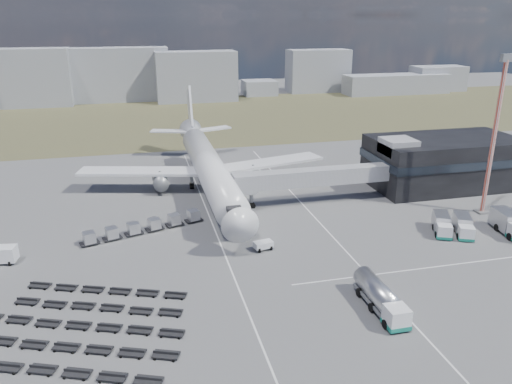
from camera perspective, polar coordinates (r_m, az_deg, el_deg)
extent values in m
plane|color=#565659|center=(72.77, -1.62, -7.97)|extent=(420.00, 420.00, 0.00)
cube|color=#4C472D|center=(176.88, -9.21, 8.36)|extent=(420.00, 90.00, 0.01)
cube|color=silver|center=(76.83, -3.88, -6.44)|extent=(0.25, 110.00, 0.01)
cube|color=silver|center=(81.43, 8.74, -5.07)|extent=(0.25, 110.00, 0.01)
cube|color=silver|center=(75.07, 18.96, -8.20)|extent=(40.00, 0.25, 0.01)
cube|color=black|center=(110.31, 20.70, 3.24)|extent=(30.00, 16.00, 10.00)
cube|color=#262D38|center=(110.00, 20.78, 3.84)|extent=(30.40, 16.40, 1.60)
cube|color=#939399|center=(101.29, 15.96, 5.02)|extent=(6.00, 6.00, 3.00)
cube|color=#939399|center=(93.78, 6.56, 1.72)|extent=(29.80, 3.00, 3.00)
cube|color=#939399|center=(89.73, -1.40, 1.02)|extent=(4.00, 3.60, 3.40)
cylinder|color=slate|center=(91.34, -0.54, -0.33)|extent=(0.70, 0.70, 5.10)
cylinder|color=black|center=(92.07, -0.53, -1.56)|extent=(1.40, 0.90, 1.40)
cylinder|color=white|center=(98.26, -5.33, 2.72)|extent=(5.60, 48.00, 5.60)
cone|color=white|center=(73.63, -2.23, -3.08)|extent=(5.60, 5.00, 5.60)
cone|color=white|center=(124.94, -7.29, 6.68)|extent=(5.60, 8.00, 5.60)
cube|color=black|center=(75.15, -2.55, -1.95)|extent=(2.20, 2.00, 0.80)
cube|color=white|center=(102.50, -12.94, 2.31)|extent=(25.59, 11.38, 0.50)
cube|color=white|center=(105.81, 1.26, 3.36)|extent=(25.59, 11.38, 0.50)
cylinder|color=slate|center=(101.17, -10.86, 1.22)|extent=(3.00, 5.00, 3.00)
cylinder|color=slate|center=(103.63, -0.33, 2.03)|extent=(3.00, 5.00, 3.00)
cube|color=white|center=(126.34, -9.89, 6.88)|extent=(9.49, 5.63, 0.35)
cube|color=white|center=(127.49, -4.93, 7.21)|extent=(9.49, 5.63, 0.35)
cube|color=white|center=(126.75, -7.56, 9.48)|extent=(0.50, 9.06, 11.45)
cylinder|color=slate|center=(80.19, -2.98, -4.28)|extent=(0.50, 0.50, 2.50)
cylinder|color=slate|center=(102.90, -7.36, 1.06)|extent=(0.60, 0.60, 2.50)
cylinder|color=slate|center=(103.72, -3.85, 1.33)|extent=(0.60, 0.60, 2.50)
cylinder|color=black|center=(80.49, -2.97, -4.77)|extent=(0.50, 1.20, 1.20)
cube|color=#91949E|center=(214.43, -23.76, 11.89)|extent=(25.24, 12.00, 21.83)
cube|color=#91949E|center=(217.13, -16.49, 12.73)|extent=(48.10, 12.00, 21.33)
cube|color=#91949E|center=(210.14, -6.83, 12.98)|extent=(32.44, 12.00, 19.98)
cube|color=#91949E|center=(226.23, 0.38, 11.84)|extent=(14.27, 12.00, 6.39)
cube|color=#91949E|center=(237.43, 7.09, 13.58)|extent=(28.01, 12.00, 18.88)
cube|color=#91949E|center=(238.60, 15.72, 11.79)|extent=(47.87, 12.00, 8.52)
cube|color=#91949E|center=(253.87, 20.06, 12.09)|extent=(24.17, 12.00, 11.24)
cube|color=white|center=(60.14, 15.77, -13.56)|extent=(2.50, 2.50, 2.40)
cube|color=#157864|center=(60.65, 15.69, -14.30)|extent=(2.61, 2.61, 0.52)
cylinder|color=#BBBCC1|center=(63.67, 13.58, -10.86)|extent=(2.61, 7.81, 2.60)
cube|color=slate|center=(64.27, 13.49, -11.78)|extent=(2.51, 7.81, 0.36)
cylinder|color=black|center=(63.24, 14.12, -12.67)|extent=(2.71, 1.15, 1.15)
cube|color=white|center=(76.02, 0.84, -6.14)|extent=(3.07, 2.09, 1.32)
cube|color=white|center=(103.17, -0.03, 1.56)|extent=(2.97, 6.64, 3.03)
cube|color=#157864|center=(103.56, -0.03, 0.90)|extent=(3.08, 6.75, 0.49)
cube|color=white|center=(84.81, 20.70, -4.21)|extent=(2.91, 2.86, 2.14)
cube|color=#157864|center=(85.13, 20.64, -4.72)|extent=(3.04, 2.99, 0.44)
cube|color=#BBBCC1|center=(87.76, 20.39, -3.10)|extent=(3.96, 5.03, 2.52)
cube|color=white|center=(85.50, 22.88, -4.32)|extent=(2.91, 2.86, 2.14)
cube|color=#157864|center=(85.82, 22.81, -4.82)|extent=(3.04, 2.99, 0.44)
cube|color=#BBBCC1|center=(88.42, 22.49, -3.21)|extent=(3.96, 5.03, 2.52)
cube|color=#BBBCC1|center=(91.73, 26.58, -2.82)|extent=(3.44, 5.57, 2.96)
cube|color=black|center=(81.81, -18.48, -5.54)|extent=(3.27, 2.55, 0.20)
cube|color=#BBBCC1|center=(81.43, -18.55, -4.94)|extent=(2.22, 2.22, 1.65)
cube|color=black|center=(82.51, -16.10, -5.06)|extent=(3.27, 2.55, 0.20)
cube|color=#BBBCC1|center=(82.14, -16.16, -4.46)|extent=(2.22, 2.22, 1.65)
cube|color=black|center=(83.36, -13.77, -4.58)|extent=(3.27, 2.55, 0.20)
cube|color=#BBBCC1|center=(82.99, -13.83, -3.99)|extent=(2.22, 2.22, 1.65)
cube|color=black|center=(84.34, -11.50, -4.11)|extent=(3.27, 2.55, 0.20)
cube|color=#BBBCC1|center=(83.97, -11.54, -3.52)|extent=(2.22, 2.22, 1.65)
cube|color=black|center=(85.46, -9.28, -3.64)|extent=(3.27, 2.55, 0.20)
cube|color=#BBBCC1|center=(85.09, -9.32, -3.06)|extent=(2.22, 2.22, 1.65)
cube|color=black|center=(86.70, -7.13, -3.18)|extent=(3.27, 2.55, 0.20)
cube|color=#BBBCC1|center=(86.35, -7.16, -2.61)|extent=(2.22, 2.22, 1.65)
cube|color=black|center=(56.90, -23.22, -18.11)|extent=(24.37, 10.66, 0.66)
cube|color=black|center=(59.51, -21.32, -16.00)|extent=(24.37, 10.66, 0.66)
cube|color=black|center=(62.25, -19.62, -14.07)|extent=(24.37, 10.66, 0.66)
cube|color=black|center=(65.11, -18.09, -12.28)|extent=(20.96, 9.32, 0.66)
cube|color=black|center=(68.06, -16.71, -10.65)|extent=(20.96, 9.32, 0.66)
cylinder|color=red|center=(95.22, 25.50, 5.38)|extent=(0.75, 0.75, 26.77)
cube|color=slate|center=(93.27, 26.75, 13.54)|extent=(2.65, 1.22, 1.28)
cube|color=#565659|center=(98.88, 24.40, -2.05)|extent=(2.14, 2.14, 0.32)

